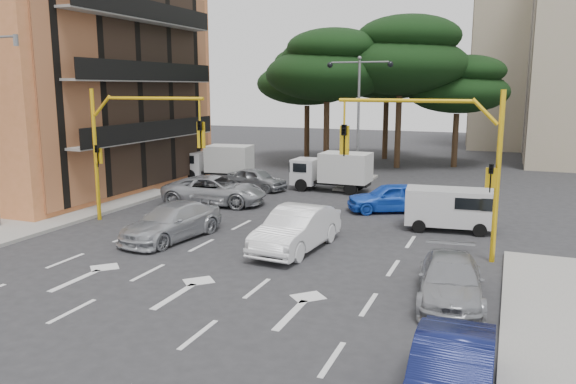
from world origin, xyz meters
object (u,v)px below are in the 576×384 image
object	(u,v)px
car_silver_cross_a	(215,190)
car_silver_parked	(450,280)
street_lamp_center	(359,97)
car_silver_wagon	(172,222)
box_truck_b	(332,172)
signal_mast_left	(127,137)
car_white_hatch	(296,229)
box_truck_a	(217,163)
van_white	(450,209)
signal_mast_right	(445,150)
car_silver_cross_b	(257,179)
car_blue_compact	(390,197)
car_navy_parked	(451,376)

from	to	relation	value
car_silver_cross_a	car_silver_parked	xyz separation A→B (m)	(12.86, -9.41, -0.11)
car_silver_parked	street_lamp_center	bearing A→B (deg)	105.76
car_silver_wagon	box_truck_b	world-z (taller)	box_truck_b
signal_mast_left	box_truck_b	size ratio (longest dim) A/B	1.28
car_white_hatch	box_truck_a	xyz separation A→B (m)	(-10.59, 13.18, 0.34)
signal_mast_left	van_white	world-z (taller)	signal_mast_left
signal_mast_right	car_silver_cross_b	size ratio (longest dim) A/B	1.57
car_blue_compact	car_navy_parked	xyz separation A→B (m)	(4.59, -16.79, -0.01)
signal_mast_left	car_blue_compact	bearing A→B (deg)	32.73
car_silver_parked	signal_mast_right	bearing A→B (deg)	93.57
van_white	street_lamp_center	bearing A→B (deg)	-152.56
signal_mast_left	car_white_hatch	xyz separation A→B (m)	(8.45, -1.17, -3.07)
car_silver_wagon	car_silver_cross_b	xyz separation A→B (m)	(-1.40, 11.22, -0.06)
car_silver_wagon	van_white	world-z (taller)	van_white
car_blue_compact	car_silver_cross_a	distance (m)	9.02
signal_mast_left	car_silver_wagon	xyz separation A→B (m)	(3.20, -1.58, -3.18)
box_truck_a	car_blue_compact	bearing A→B (deg)	-120.47
car_blue_compact	car_silver_parked	world-z (taller)	car_blue_compact
car_silver_wagon	car_white_hatch	bearing A→B (deg)	13.26
signal_mast_left	car_silver_cross_b	bearing A→B (deg)	79.39
signal_mast_right	box_truck_b	xyz separation A→B (m)	(-7.54, 10.96, -2.73)
street_lamp_center	car_silver_cross_b	size ratio (longest dim) A/B	2.04
car_blue_compact	car_silver_parked	size ratio (longest dim) A/B	0.95
box_truck_a	car_silver_wagon	bearing A→B (deg)	-166.02
signal_mast_left	car_white_hatch	size ratio (longest dim) A/B	1.22
car_navy_parked	car_white_hatch	bearing A→B (deg)	125.67
car_blue_compact	car_silver_cross_a	world-z (taller)	car_silver_cross_a
car_navy_parked	car_silver_parked	bearing A→B (deg)	95.35
signal_mast_left	street_lamp_center	bearing A→B (deg)	64.09
street_lamp_center	car_silver_cross_a	bearing A→B (deg)	-120.30
car_silver_cross_b	box_truck_a	world-z (taller)	box_truck_a
car_silver_parked	van_white	bearing A→B (deg)	89.42
car_navy_parked	car_silver_parked	xyz separation A→B (m)	(-0.59, 5.70, -0.06)
box_truck_a	box_truck_b	distance (m)	8.28
street_lamp_center	box_truck_a	size ratio (longest dim) A/B	1.66
van_white	car_silver_cross_b	bearing A→B (deg)	-122.07
signal_mast_right	signal_mast_left	xyz separation A→B (m)	(-13.61, 0.00, 0.00)
box_truck_a	box_truck_b	xyz separation A→B (m)	(8.21, -1.05, 0.00)
signal_mast_right	street_lamp_center	xyz separation A→B (m)	(-6.80, 14.01, 1.54)
car_silver_cross_a	car_blue_compact	bearing A→B (deg)	-88.05
signal_mast_left	car_blue_compact	world-z (taller)	signal_mast_left
car_white_hatch	car_navy_parked	size ratio (longest dim) A/B	1.15
box_truck_a	car_silver_cross_a	bearing A→B (deg)	-159.72
car_white_hatch	car_blue_compact	bearing A→B (deg)	80.81
car_navy_parked	box_truck_a	world-z (taller)	box_truck_a
car_silver_cross_b	van_white	distance (m)	12.99
car_silver_cross_b	van_white	bearing A→B (deg)	-102.70
car_silver_wagon	signal_mast_left	bearing A→B (deg)	162.53
car_silver_cross_a	street_lamp_center	bearing A→B (deg)	-39.08
car_silver_wagon	box_truck_b	xyz separation A→B (m)	(2.86, 12.54, 0.44)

